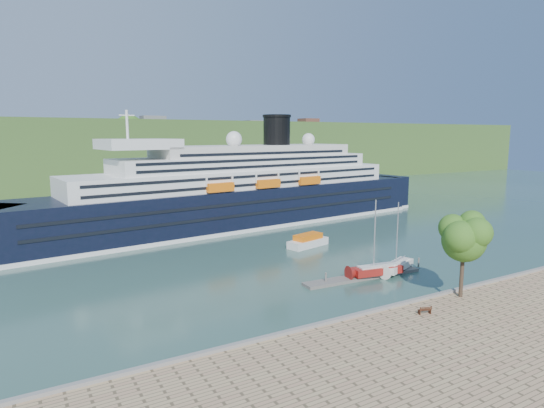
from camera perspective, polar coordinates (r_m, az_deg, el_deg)
The scene contains 10 objects.
ground at distance 53.20m, azimuth 17.64°, elevation -12.44°, with size 400.00×400.00×0.00m, color #284840.
far_hillside at distance 182.16m, azimuth -18.04°, elevation 6.12°, with size 400.00×50.00×24.00m, color #2F5120.
quay_coping at distance 52.68m, azimuth 17.86°, elevation -11.33°, with size 220.00×0.50×0.30m, color slate.
cruise_ship at distance 93.49m, azimuth -4.74°, elevation 4.22°, with size 103.10×15.01×23.15m, color black, non-canonical shape.
park_bench at distance 49.16m, azimuth 18.60°, elevation -12.46°, with size 1.40×0.57×0.90m, color #412112, non-canonical shape.
promenade_tree at distance 54.15m, azimuth 22.87°, elevation -5.46°, with size 6.29×6.29×10.42m, color #305F19, non-canonical shape.
floating_pontoon at distance 62.12m, azimuth 11.34°, elevation -8.93°, with size 17.57×2.15×0.39m, color gray, non-canonical shape.
sailboat_red at distance 61.47m, azimuth 13.15°, elevation -4.52°, with size 7.75×2.15×10.02m, color maroon, non-canonical shape.
sailboat_white_far at distance 64.50m, azimuth 15.59°, elevation -4.26°, with size 7.30×2.03×9.42m, color silver, non-canonical shape.
tender_launch at distance 77.57m, azimuth 4.54°, elevation -4.55°, with size 7.87×2.69×2.17m, color orange, non-canonical shape.
Camera 1 is at (-37.06, -33.22, 18.80)m, focal length 30.00 mm.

